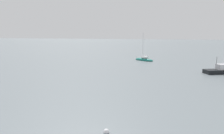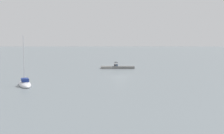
% 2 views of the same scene
% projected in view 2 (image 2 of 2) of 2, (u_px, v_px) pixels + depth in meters
% --- Properties ---
extents(ground_plane, '(500.00, 500.00, 0.00)m').
position_uv_depth(ground_plane, '(119.00, 76.00, 66.51)').
color(ground_plane, slate).
extents(seawall_pier, '(9.21, 1.95, 0.67)m').
position_uv_depth(seawall_pier, '(118.00, 67.00, 83.85)').
color(seawall_pier, slate).
rests_on(seawall_pier, ground_plane).
extents(person_seated_blue_left, '(0.40, 0.61, 0.73)m').
position_uv_depth(person_seated_blue_left, '(117.00, 65.00, 83.68)').
color(person_seated_blue_left, '#1E2333').
rests_on(person_seated_blue_left, seawall_pier).
extents(person_seated_dark_right, '(0.40, 0.61, 0.73)m').
position_uv_depth(person_seated_dark_right, '(115.00, 65.00, 83.66)').
color(person_seated_dark_right, '#1E2333').
rests_on(person_seated_dark_right, seawall_pier).
extents(umbrella_open_black, '(1.28, 1.28, 1.28)m').
position_uv_depth(umbrella_open_black, '(116.00, 62.00, 83.77)').
color(umbrella_open_black, black).
rests_on(umbrella_open_black, seawall_pier).
extents(sailboat_white_far, '(4.36, 7.05, 9.14)m').
position_uv_depth(sailboat_white_far, '(25.00, 84.00, 53.27)').
color(sailboat_white_far, silver).
rests_on(sailboat_white_far, ground_plane).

